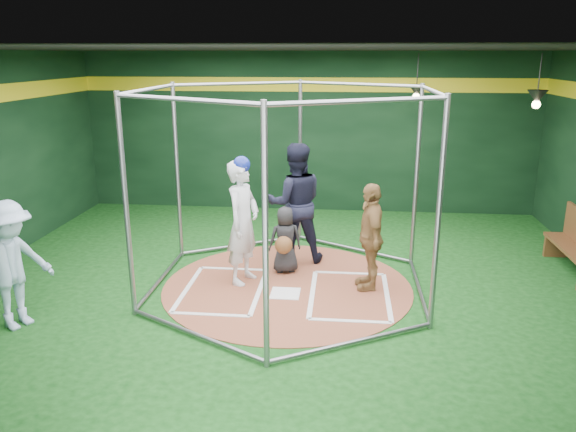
# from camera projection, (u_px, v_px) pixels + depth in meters

# --- Properties ---
(room_shell) EXTENTS (10.10, 9.10, 3.53)m
(room_shell) POSITION_uv_depth(u_px,v_px,m) (287.00, 175.00, 8.14)
(room_shell) COLOR #0C360D
(room_shell) RESTS_ON ground
(clay_disc) EXTENTS (3.80, 3.80, 0.01)m
(clay_disc) POSITION_uv_depth(u_px,v_px,m) (287.00, 286.00, 8.62)
(clay_disc) COLOR brown
(clay_disc) RESTS_ON ground
(home_plate) EXTENTS (0.43, 0.43, 0.01)m
(home_plate) POSITION_uv_depth(u_px,v_px,m) (285.00, 293.00, 8.33)
(home_plate) COLOR white
(home_plate) RESTS_ON clay_disc
(batter_box_left) EXTENTS (1.17, 1.77, 0.01)m
(batter_box_left) POSITION_uv_depth(u_px,v_px,m) (223.00, 289.00, 8.46)
(batter_box_left) COLOR white
(batter_box_left) RESTS_ON clay_disc
(batter_box_right) EXTENTS (1.17, 1.77, 0.01)m
(batter_box_right) POSITION_uv_depth(u_px,v_px,m) (350.00, 295.00, 8.28)
(batter_box_right) COLOR white
(batter_box_right) RESTS_ON clay_disc
(batting_cage) EXTENTS (4.05, 4.67, 3.00)m
(batting_cage) POSITION_uv_depth(u_px,v_px,m) (287.00, 192.00, 8.20)
(batting_cage) COLOR gray
(batting_cage) RESTS_ON ground
(pendant_lamp_near) EXTENTS (0.34, 0.34, 0.90)m
(pendant_lamp_near) POSITION_uv_depth(u_px,v_px,m) (416.00, 91.00, 11.08)
(pendant_lamp_near) COLOR black
(pendant_lamp_near) RESTS_ON room_shell
(pendant_lamp_far) EXTENTS (0.34, 0.34, 0.90)m
(pendant_lamp_far) POSITION_uv_depth(u_px,v_px,m) (537.00, 97.00, 9.38)
(pendant_lamp_far) COLOR black
(pendant_lamp_far) RESTS_ON room_shell
(batter_figure) EXTENTS (0.65, 0.80, 1.98)m
(batter_figure) POSITION_uv_depth(u_px,v_px,m) (243.00, 221.00, 8.53)
(batter_figure) COLOR silver
(batter_figure) RESTS_ON clay_disc
(visitor_leopard) EXTENTS (0.51, 0.99, 1.63)m
(visitor_leopard) POSITION_uv_depth(u_px,v_px,m) (370.00, 236.00, 8.34)
(visitor_leopard) COLOR tan
(visitor_leopard) RESTS_ON clay_disc
(catcher_figure) EXTENTS (0.61, 0.63, 1.09)m
(catcher_figure) POSITION_uv_depth(u_px,v_px,m) (285.00, 240.00, 9.02)
(catcher_figure) COLOR black
(catcher_figure) RESTS_ON clay_disc
(umpire) EXTENTS (1.12, 0.95, 2.03)m
(umpire) POSITION_uv_depth(u_px,v_px,m) (295.00, 203.00, 9.41)
(umpire) COLOR black
(umpire) RESTS_ON clay_disc
(bystander_blue) EXTENTS (1.05, 1.26, 1.69)m
(bystander_blue) POSITION_uv_depth(u_px,v_px,m) (11.00, 265.00, 7.14)
(bystander_blue) COLOR #A9C4E0
(bystander_blue) RESTS_ON ground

